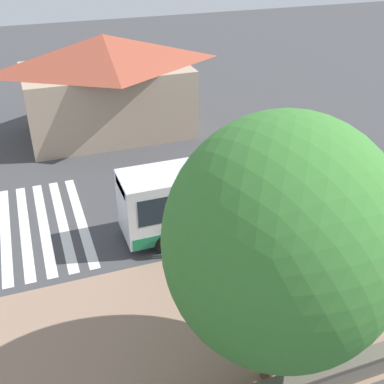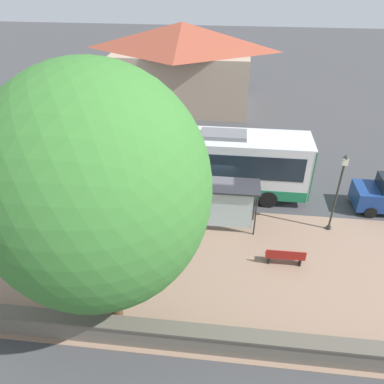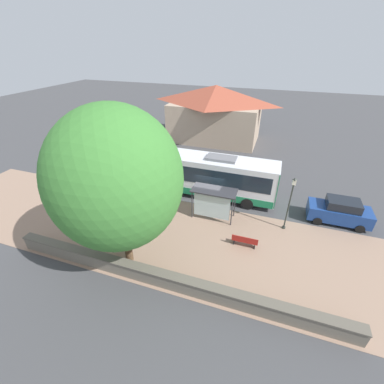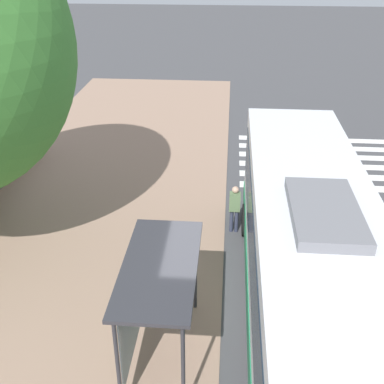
{
  "view_description": "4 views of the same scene",
  "coord_description": "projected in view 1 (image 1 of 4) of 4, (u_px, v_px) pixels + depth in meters",
  "views": [
    {
      "loc": [
        -17.25,
        9.37,
        14.11
      ],
      "look_at": [
        1.78,
        2.41,
        2.36
      ],
      "focal_mm": 45.0,
      "sensor_mm": 36.0,
      "label": 1
    },
    {
      "loc": [
        -16.72,
        -1.03,
        11.96
      ],
      "look_at": [
        -0.26,
        0.89,
        1.24
      ],
      "focal_mm": 35.0,
      "sensor_mm": 36.0,
      "label": 2
    },
    {
      "loc": [
        -17.33,
        -4.58,
        12.16
      ],
      "look_at": [
        -0.73,
        1.08,
        1.58
      ],
      "focal_mm": 24.0,
      "sensor_mm": 36.0,
      "label": 3
    },
    {
      "loc": [
        -0.0,
        -8.64,
        8.32
      ],
      "look_at": [
        -0.93,
        2.9,
        2.11
      ],
      "focal_mm": 45.0,
      "sensor_mm": 36.0,
      "label": 4
    }
  ],
  "objects": [
    {
      "name": "ground_plane",
      "position": [
        250.0,
        241.0,
        23.88
      ],
      "size": [
        120.0,
        120.0,
        0.0
      ],
      "primitive_type": "plane",
      "color": "#424244",
      "rests_on": "ground"
    },
    {
      "name": "sidewalk_plaza",
      "position": [
        297.0,
        301.0,
        20.22
      ],
      "size": [
        9.0,
        44.0,
        0.02
      ],
      "color": "#937560",
      "rests_on": "ground"
    },
    {
      "name": "crosswalk_stripes",
      "position": [
        34.0,
        227.0,
        24.98
      ],
      "size": [
        9.0,
        5.25,
        0.01
      ],
      "color": "silver",
      "rests_on": "ground"
    },
    {
      "name": "stone_wall",
      "position": [
        359.0,
        366.0,
        16.68
      ],
      "size": [
        0.6,
        20.0,
        1.0
      ],
      "color": "#6B6356",
      "rests_on": "ground"
    },
    {
      "name": "background_building",
      "position": [
        107.0,
        84.0,
        34.08
      ],
      "size": [
        7.45,
        11.99,
        7.09
      ],
      "color": "tan",
      "rests_on": "ground"
    },
    {
      "name": "bus",
      "position": [
        231.0,
        191.0,
        24.37
      ],
      "size": [
        2.72,
        11.22,
        3.77
      ],
      "color": "silver",
      "rests_on": "ground"
    },
    {
      "name": "bus_shelter",
      "position": [
        283.0,
        219.0,
        21.96
      ],
      "size": [
        1.53,
        3.37,
        2.45
      ],
      "color": "#2D2D33",
      "rests_on": "ground"
    },
    {
      "name": "pedestrian",
      "position": [
        165.0,
        241.0,
        22.36
      ],
      "size": [
        0.34,
        0.22,
        1.59
      ],
      "color": "#2D3347",
      "rests_on": "ground"
    },
    {
      "name": "bench",
      "position": [
        363.0,
        264.0,
        21.61
      ],
      "size": [
        0.4,
        1.74,
        0.88
      ],
      "color": "maroon",
      "rests_on": "ground"
    },
    {
      "name": "street_lamp_near",
      "position": [
        376.0,
        186.0,
        23.65
      ],
      "size": [
        0.28,
        0.28,
        4.24
      ],
      "color": "#2D332D",
      "rests_on": "ground"
    },
    {
      "name": "shade_tree",
      "position": [
        282.0,
        242.0,
        14.04
      ],
      "size": [
        7.09,
        7.09,
        9.72
      ],
      "color": "brown",
      "rests_on": "ground"
    }
  ]
}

